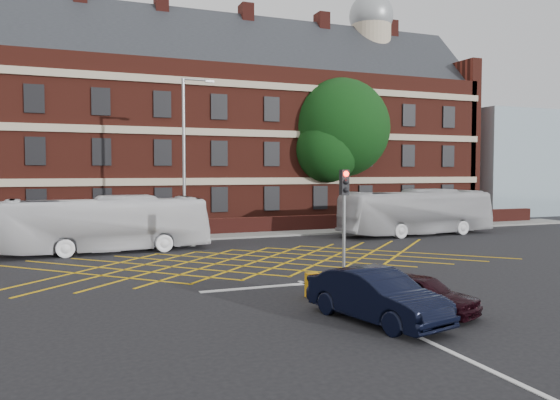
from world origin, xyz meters
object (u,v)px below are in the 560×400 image
object	(u,v)px
bus_right	(417,212)
car_navy	(376,296)
street_lamp	(185,188)
traffic_light_near	(344,237)
utility_cabinet	(313,285)
deciduous_tree	(340,135)
car_maroon	(421,294)
bus_left	(106,224)

from	to	relation	value
bus_right	car_navy	world-z (taller)	bus_right
bus_right	car_navy	size ratio (longest dim) A/B	2.45
street_lamp	car_navy	bearing A→B (deg)	-84.33
car_navy	traffic_light_near	xyz separation A→B (m)	(1.63, 4.97, 1.03)
car_navy	utility_cabinet	size ratio (longest dim) A/B	5.46
traffic_light_near	deciduous_tree	bearing A→B (deg)	62.70
traffic_light_near	utility_cabinet	size ratio (longest dim) A/B	5.25
car_navy	street_lamp	world-z (taller)	street_lamp
bus_right	car_maroon	size ratio (longest dim) A/B	3.16
utility_cabinet	street_lamp	bearing A→B (deg)	95.31
car_maroon	traffic_light_near	distance (m)	4.82
street_lamp	bus_right	bearing A→B (deg)	-1.86
bus_right	street_lamp	distance (m)	15.39
bus_left	traffic_light_near	distance (m)	13.89
car_navy	deciduous_tree	bearing A→B (deg)	50.73
car_navy	car_maroon	world-z (taller)	car_navy
car_maroon	utility_cabinet	xyz separation A→B (m)	(-2.15, 3.04, -0.18)
traffic_light_near	street_lamp	world-z (taller)	street_lamp
deciduous_tree	utility_cabinet	bearing A→B (deg)	-119.73
car_maroon	traffic_light_near	xyz separation A→B (m)	(-0.09, 4.68, 1.18)
bus_left	utility_cabinet	bearing A→B (deg)	-158.93
traffic_light_near	street_lamp	xyz separation A→B (m)	(-3.38, 12.58, 1.53)
deciduous_tree	traffic_light_near	size ratio (longest dim) A/B	2.70
car_maroon	utility_cabinet	size ratio (longest dim) A/B	4.23
bus_left	utility_cabinet	world-z (taller)	bus_left
deciduous_tree	traffic_light_near	bearing A→B (deg)	-117.30
bus_left	street_lamp	bearing A→B (deg)	-78.78
bus_left	car_navy	xyz separation A→B (m)	(6.12, -16.49, -0.74)
bus_left	car_navy	bearing A→B (deg)	-161.98
bus_right	car_maroon	bearing A→B (deg)	142.61
utility_cabinet	car_navy	bearing A→B (deg)	-82.79
car_navy	traffic_light_near	distance (m)	5.33
bus_right	deciduous_tree	world-z (taller)	deciduous_tree
car_maroon	bus_left	bearing A→B (deg)	91.38
bus_left	deciduous_tree	xyz separation A→B (m)	(18.28, 8.87, 5.63)
traffic_light_near	utility_cabinet	xyz separation A→B (m)	(-2.06, -1.64, -1.36)
bus_right	utility_cabinet	xyz separation A→B (m)	(-13.96, -13.72, -1.11)
car_maroon	bus_right	bearing A→B (deg)	30.36
deciduous_tree	traffic_light_near	world-z (taller)	deciduous_tree
car_maroon	utility_cabinet	bearing A→B (deg)	100.78
bus_left	traffic_light_near	world-z (taller)	traffic_light_near
car_navy	car_maroon	size ratio (longest dim) A/B	1.29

